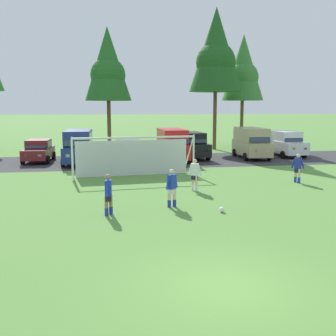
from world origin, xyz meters
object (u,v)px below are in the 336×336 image
player_striker_near (172,188)px  parked_car_slot_far_right (286,143)px  soccer_ball (222,210)px  player_defender_far (195,175)px  parked_car_slot_center_right (191,145)px  parked_car_slot_right (251,142)px  parked_car_slot_center_left (128,152)px  soccer_goal (133,155)px  parked_car_slot_left (79,146)px  player_winger_left (108,195)px  parked_car_slot_far_left (39,151)px  parked_car_slot_center (172,144)px  player_midfield_center (298,168)px

player_striker_near → parked_car_slot_far_right: (12.76, 15.80, 0.29)m
soccer_ball → player_defender_far: 4.32m
parked_car_slot_center_right → parked_car_slot_right: 4.97m
player_striker_near → parked_car_slot_center_left: (-0.98, 13.67, 0.05)m
soccer_goal → parked_car_slot_right: bearing=33.7°
parked_car_slot_center_right → soccer_goal: bearing=-125.3°
player_defender_far → parked_car_slot_left: (-6.36, 10.78, 0.52)m
parked_car_slot_far_right → parked_car_slot_center_right: bearing=-178.7°
soccer_ball → parked_car_slot_right: 17.74m
player_winger_left → parked_car_slot_left: bearing=97.6°
parked_car_slot_left → player_winger_left: bearing=-82.4°
player_defender_far → parked_car_slot_left: 12.53m
soccer_goal → parked_car_slot_center_right: (5.40, 7.62, -0.18)m
soccer_ball → parked_car_slot_center_right: size_ratio=0.05×
parked_car_slot_center_right → parked_car_slot_far_left: bearing=-179.7°
player_striker_near → parked_car_slot_center_left: 13.70m
player_defender_far → parked_car_slot_right: size_ratio=0.34×
parked_car_slot_center → parked_car_slot_right: bearing=5.3°
player_striker_near → parked_car_slot_center: (2.51, 14.25, 0.52)m
parked_car_slot_far_left → parked_car_slot_center_right: 12.17m
parked_car_slot_far_right → soccer_ball: bearing=-122.7°
parked_car_slot_far_left → parked_car_slot_center_left: same height
player_defender_far → parked_car_slot_right: parked_car_slot_right is taller
player_defender_far → parked_car_slot_far_right: 16.85m
player_midfield_center → player_winger_left: same height
soccer_ball → parked_car_slot_center_right: 17.01m
soccer_goal → player_striker_near: 8.07m
parked_car_slot_far_left → parked_car_slot_center_left: (6.82, -1.87, 0.00)m
soccer_ball → parked_car_slot_far_right: size_ratio=0.05×
soccer_goal → parked_car_slot_center: bearing=60.4°
parked_car_slot_center_left → parked_car_slot_far_right: (13.74, 2.13, 0.24)m
parked_car_slot_center → parked_car_slot_right: 6.80m
parked_car_slot_center_left → parked_car_slot_right: parked_car_slot_right is taller
parked_car_slot_far_right → soccer_goal: bearing=-150.5°
player_midfield_center → parked_car_slot_far_left: parked_car_slot_far_left is taller
parked_car_slot_center_left → player_defender_far: bearing=-75.7°
player_midfield_center → player_defender_far: bearing=-169.0°
player_midfield_center → parked_car_slot_far_right: parked_car_slot_far_right is taller
parked_car_slot_center_left → parked_car_slot_left: bearing=177.1°
player_defender_far → player_winger_left: bearing=-138.2°
player_midfield_center → soccer_goal: bearing=157.6°
player_striker_near → parked_car_slot_center_left: bearing=94.1°
player_midfield_center → parked_car_slot_right: parked_car_slot_right is taller
soccer_ball → parked_car_slot_center: parked_car_slot_center is taller
player_defender_far → parked_car_slot_far_right: bearing=49.0°
parked_car_slot_center_right → parked_car_slot_far_right: same height
soccer_goal → parked_car_slot_left: bearing=121.6°
parked_car_slot_left → parked_car_slot_center_right: (9.02, 1.75, -0.23)m
player_striker_near → parked_car_slot_far_left: 17.38m
parked_car_slot_far_left → parked_car_slot_left: (3.15, -1.68, 0.47)m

